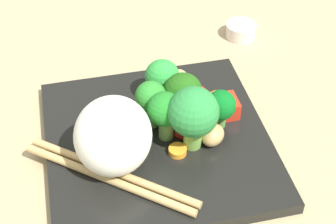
{
  "coord_description": "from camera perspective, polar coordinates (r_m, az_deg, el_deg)",
  "views": [
    {
      "loc": [
        10.22,
        40.63,
        44.33
      ],
      "look_at": [
        -1.78,
        -1.84,
        3.44
      ],
      "focal_mm": 55.31,
      "sensor_mm": 36.0,
      "label": 1
    }
  ],
  "objects": [
    {
      "name": "pepper_chunk_0",
      "position": [
        0.6,
        2.16,
        -1.37
      ],
      "size": [
        3.5,
        3.49,
        1.75
      ],
      "primitive_type": "cube",
      "rotation": [
        0.0,
        0.0,
        3.92
      ],
      "color": "red",
      "rests_on": "square_plate"
    },
    {
      "name": "chopstick_pair",
      "position": [
        0.56,
        -6.39,
        -6.93
      ],
      "size": [
        16.72,
        15.24,
        0.89
      ],
      "rotation": [
        0.0,
        0.0,
        2.41
      ],
      "color": "tan",
      "rests_on": "square_plate"
    },
    {
      "name": "broccoli_floret_3",
      "position": [
        0.6,
        5.75,
        0.82
      ],
      "size": [
        3.58,
        3.58,
        5.08
      ],
      "color": "#64A445",
      "rests_on": "square_plate"
    },
    {
      "name": "carrot_slice_2",
      "position": [
        0.61,
        3.9,
        -1.28
      ],
      "size": [
        2.37,
        2.37,
        0.69
      ],
      "primitive_type": "cylinder",
      "rotation": [
        0.0,
        0.0,
        4.82
      ],
      "color": "orange",
      "rests_on": "square_plate"
    },
    {
      "name": "broccoli_floret_4",
      "position": [
        0.56,
        2.82,
        -0.2
      ],
      "size": [
        5.64,
        5.64,
        7.98
      ],
      "color": "#84BF4C",
      "rests_on": "square_plate"
    },
    {
      "name": "pepper_chunk_2",
      "position": [
        0.64,
        3.69,
        1.44
      ],
      "size": [
        2.8,
        3.12,
        1.86
      ],
      "primitive_type": "cube",
      "rotation": [
        0.0,
        0.0,
        1.99
      ],
      "color": "red",
      "rests_on": "square_plate"
    },
    {
      "name": "rice_mound",
      "position": [
        0.55,
        -6.07,
        -2.63
      ],
      "size": [
        10.92,
        11.28,
        8.41
      ],
      "primitive_type": "ellipsoid",
      "rotation": [
        0.0,
        0.0,
        4.34
      ],
      "color": "white",
      "rests_on": "square_plate"
    },
    {
      "name": "pepper_chunk_1",
      "position": [
        0.63,
        6.33,
        0.58
      ],
      "size": [
        3.0,
        3.23,
        2.22
      ],
      "primitive_type": "cube",
      "rotation": [
        0.0,
        0.0,
        1.54
      ],
      "color": "red",
      "rests_on": "square_plate"
    },
    {
      "name": "broccoli_floret_2",
      "position": [
        0.6,
        1.64,
        2.16
      ],
      "size": [
        4.66,
        4.66,
        6.04
      ],
      "color": "#81B653",
      "rests_on": "square_plate"
    },
    {
      "name": "square_plate",
      "position": [
        0.6,
        -1.15,
        -3.35
      ],
      "size": [
        26.76,
        26.76,
        1.44
      ],
      "primitive_type": "cube",
      "rotation": [
        0.0,
        0.0,
        -0.05
      ],
      "color": "black",
      "rests_on": "ground_plane"
    },
    {
      "name": "chicken_piece_3",
      "position": [
        0.66,
        1.11,
        3.42
      ],
      "size": [
        4.07,
        4.58,
        2.51
      ],
      "primitive_type": "ellipsoid",
      "rotation": [
        0.0,
        0.0,
        4.3
      ],
      "color": "tan",
      "rests_on": "square_plate"
    },
    {
      "name": "sauce_cup",
      "position": [
        0.78,
        8.03,
        8.89
      ],
      "size": [
        4.44,
        4.44,
        2.11
      ],
      "primitive_type": "cylinder",
      "color": "silver",
      "rests_on": "ground_plane"
    },
    {
      "name": "ground_plane",
      "position": [
        0.62,
        -1.13,
        -4.45
      ],
      "size": [
        110.0,
        110.0,
        2.0
      ],
      "primitive_type": "cube",
      "color": "tan"
    },
    {
      "name": "carrot_slice_3",
      "position": [
        0.63,
        -3.37,
        0.3
      ],
      "size": [
        2.83,
        2.83,
        0.68
      ],
      "primitive_type": "cylinder",
      "rotation": [
        0.0,
        0.0,
        1.34
      ],
      "color": "orange",
      "rests_on": "square_plate"
    },
    {
      "name": "broccoli_floret_0",
      "position": [
        0.59,
        -2.0,
        1.36
      ],
      "size": [
        3.66,
        3.66,
        5.98
      ],
      "color": "#609645",
      "rests_on": "square_plate"
    },
    {
      "name": "broccoli_floret_5",
      "position": [
        0.63,
        -0.64,
        3.87
      ],
      "size": [
        4.24,
        4.24,
        5.71
      ],
      "color": "#71BF57",
      "rests_on": "square_plate"
    },
    {
      "name": "broccoli_floret_1",
      "position": [
        0.57,
        -0.3,
        -0.07
      ],
      "size": [
        3.96,
        3.96,
        6.3
      ],
      "color": "#72A14D",
      "rests_on": "square_plate"
    },
    {
      "name": "carrot_slice_0",
      "position": [
        0.65,
        5.67,
        1.41
      ],
      "size": [
        3.97,
        3.97,
        0.7
      ],
      "primitive_type": "cylinder",
      "rotation": [
        0.0,
        0.0,
        5.49
      ],
      "color": "orange",
      "rests_on": "square_plate"
    },
    {
      "name": "carrot_slice_1",
      "position": [
        0.65,
        2.7,
        2.12
      ],
      "size": [
        4.18,
        4.18,
        0.57
      ],
      "primitive_type": "cylinder",
      "rotation": [
        0.0,
        0.0,
        2.08
      ],
      "color": "orange",
      "rests_on": "square_plate"
    },
    {
      "name": "chicken_piece_1",
      "position": [
        0.63,
        -1.4,
        1.04
      ],
      "size": [
        4.83,
        4.6,
        2.4
      ],
      "primitive_type": "ellipsoid",
      "rotation": [
        0.0,
        0.0,
        5.76
      ],
      "color": "#BE8048",
      "rests_on": "square_plate"
    },
    {
      "name": "carrot_slice_4",
      "position": [
        0.58,
        1.07,
        -4.29
      ],
      "size": [
        2.83,
        2.83,
        0.74
      ],
      "primitive_type": "cylinder",
      "rotation": [
        0.0,
        0.0,
        3.7
      ],
      "color": "orange",
      "rests_on": "square_plate"
    },
    {
      "name": "chicken_piece_0",
      "position": [
        0.59,
        4.96,
        -2.55
      ],
      "size": [
        3.93,
        3.9,
        2.4
      ],
      "primitive_type": "ellipsoid",
      "rotation": [
        0.0,
        0.0,
        3.89
      ],
      "color": "tan",
      "rests_on": "square_plate"
    }
  ]
}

